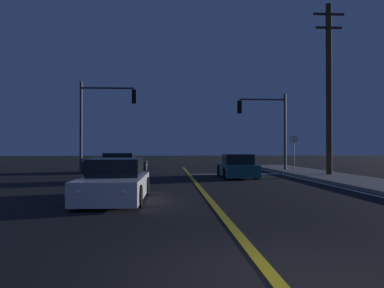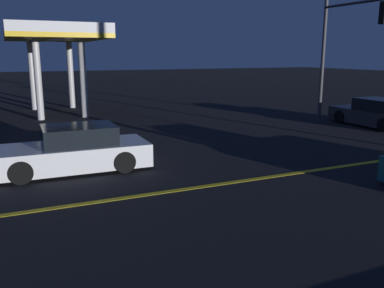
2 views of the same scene
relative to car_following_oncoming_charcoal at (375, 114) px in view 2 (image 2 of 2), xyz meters
name	(u,v)px [view 2 (image 2 of 2)]	position (x,y,z in m)	size (l,w,h in m)	color
lane_line_center	(205,186)	(4.95, -11.57, -0.58)	(0.20, 35.83, 0.01)	gold
car_following_oncoming_charcoal	(375,114)	(0.00, 0.00, 0.00)	(4.46, 1.93, 1.34)	#2D2D33
car_mid_block_white	(73,151)	(1.90, -14.47, 0.00)	(2.03, 4.62, 1.34)	silver
traffic_signal_far_left	(343,41)	(-0.80, -1.63, 3.41)	(3.67, 0.28, 6.03)	#38383D
gas_station_canopy	(53,36)	(-10.98, -13.39, 3.83)	(8.20, 5.12, 4.95)	silver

